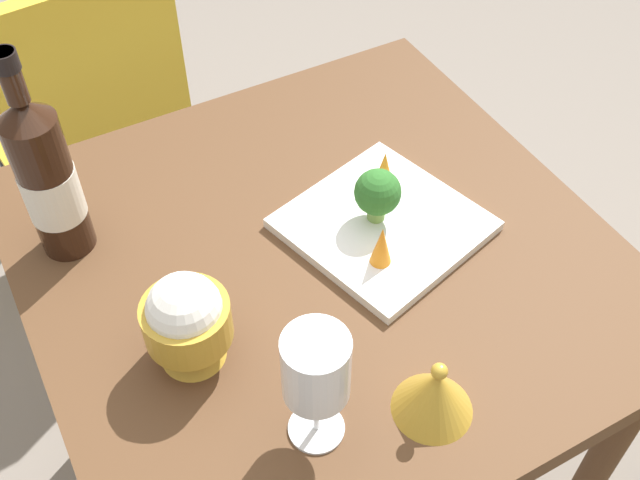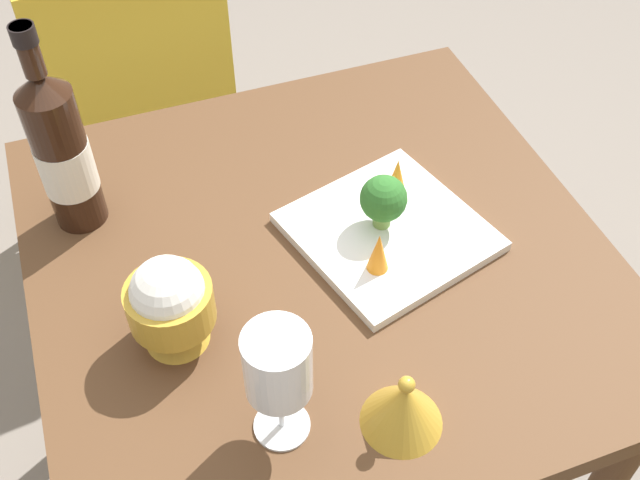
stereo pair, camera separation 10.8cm
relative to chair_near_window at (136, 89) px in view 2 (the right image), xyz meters
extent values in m
cube|color=brown|center=(0.77, 0.15, 0.19)|extent=(0.81, 0.81, 0.04)
cylinder|color=brown|center=(0.43, -0.19, -0.18)|extent=(0.05, 0.05, 0.70)
cylinder|color=brown|center=(0.43, 0.50, -0.18)|extent=(0.05, 0.05, 0.70)
cube|color=gold|center=(-0.10, -0.01, -0.09)|extent=(0.44, 0.44, 0.02)
cube|color=gold|center=(0.08, 0.01, 0.12)|extent=(0.08, 0.40, 0.40)
cylinder|color=black|center=(-0.25, -0.20, -0.31)|extent=(0.03, 0.03, 0.43)
cylinder|color=black|center=(-0.29, 0.14, -0.31)|extent=(0.03, 0.03, 0.43)
cylinder|color=black|center=(0.09, -0.16, -0.31)|extent=(0.03, 0.03, 0.43)
cylinder|color=black|center=(0.05, 0.18, -0.31)|extent=(0.03, 0.03, 0.43)
cylinder|color=black|center=(0.58, -0.15, 0.33)|extent=(0.08, 0.07, 0.23)
cone|color=black|center=(0.58, -0.15, 0.45)|extent=(0.08, 0.07, 0.03)
cylinder|color=black|center=(0.58, -0.15, 0.50)|extent=(0.03, 0.03, 0.07)
cylinder|color=black|center=(0.58, -0.15, 0.53)|extent=(0.03, 0.03, 0.02)
cylinder|color=silver|center=(0.58, -0.15, 0.32)|extent=(0.08, 0.08, 0.08)
cylinder|color=white|center=(1.01, 0.02, 0.22)|extent=(0.07, 0.07, 0.00)
cylinder|color=white|center=(1.01, 0.02, 0.26)|extent=(0.01, 0.01, 0.08)
cylinder|color=white|center=(1.01, 0.02, 0.35)|extent=(0.08, 0.08, 0.09)
cone|color=gold|center=(0.85, -0.07, 0.24)|extent=(0.08, 0.08, 0.04)
cylinder|color=gold|center=(0.85, -0.07, 0.29)|extent=(0.11, 0.11, 0.05)
sphere|color=white|center=(0.85, -0.07, 0.31)|extent=(0.09, 0.09, 0.09)
cone|color=gold|center=(1.06, 0.15, 0.25)|extent=(0.10, 0.10, 0.07)
sphere|color=gold|center=(1.06, 0.15, 0.30)|extent=(0.02, 0.02, 0.02)
cube|color=white|center=(0.77, 0.26, 0.22)|extent=(0.31, 0.31, 0.02)
cylinder|color=#729E4C|center=(0.76, 0.25, 0.24)|extent=(0.03, 0.03, 0.03)
sphere|color=#2D6B28|center=(0.76, 0.25, 0.28)|extent=(0.07, 0.07, 0.07)
cone|color=orange|center=(0.71, 0.30, 0.26)|extent=(0.03, 0.03, 0.06)
cone|color=orange|center=(0.84, 0.22, 0.26)|extent=(0.03, 0.03, 0.07)
camera|label=1|loc=(1.41, -0.19, 1.04)|focal=43.06mm
camera|label=2|loc=(1.45, -0.09, 1.04)|focal=43.06mm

